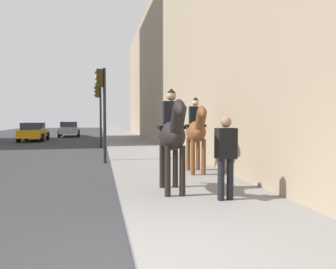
{
  "coord_description": "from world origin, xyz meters",
  "views": [
    {
      "loc": [
        -3.67,
        0.4,
        1.79
      ],
      "look_at": [
        4.0,
        -1.19,
        1.4
      ],
      "focal_mm": 35.25,
      "sensor_mm": 36.0,
      "label": 1
    }
  ],
  "objects_px": {
    "mounted_horse_near": "(172,134)",
    "traffic_light_far_curb": "(99,106)",
    "pedestrian_greeting": "(226,152)",
    "traffic_light_near_curb": "(102,99)",
    "car_far_lane": "(69,129)",
    "car_near_lane": "(34,131)",
    "mounted_horse_far": "(196,130)"
  },
  "relations": [
    {
      "from": "traffic_light_far_curb",
      "to": "car_near_lane",
      "type": "bearing_deg",
      "value": 35.66
    },
    {
      "from": "car_far_lane",
      "to": "car_near_lane",
      "type": "bearing_deg",
      "value": 158.08
    },
    {
      "from": "car_near_lane",
      "to": "traffic_light_far_curb",
      "type": "distance_m",
      "value": 8.8
    },
    {
      "from": "mounted_horse_near",
      "to": "mounted_horse_far",
      "type": "height_order",
      "value": "mounted_horse_near"
    },
    {
      "from": "pedestrian_greeting",
      "to": "car_far_lane",
      "type": "bearing_deg",
      "value": 7.75
    },
    {
      "from": "mounted_horse_near",
      "to": "traffic_light_far_curb",
      "type": "xyz_separation_m",
      "value": [
        13.04,
        1.62,
        1.1
      ]
    },
    {
      "from": "car_near_lane",
      "to": "car_far_lane",
      "type": "bearing_deg",
      "value": -19.48
    },
    {
      "from": "car_far_lane",
      "to": "mounted_horse_near",
      "type": "bearing_deg",
      "value": -172.89
    },
    {
      "from": "mounted_horse_far",
      "to": "traffic_light_near_curb",
      "type": "bearing_deg",
      "value": -136.52
    },
    {
      "from": "pedestrian_greeting",
      "to": "traffic_light_far_curb",
      "type": "height_order",
      "value": "traffic_light_far_curb"
    },
    {
      "from": "car_near_lane",
      "to": "traffic_light_far_curb",
      "type": "relative_size",
      "value": 1.14
    },
    {
      "from": "mounted_horse_far",
      "to": "car_far_lane",
      "type": "distance_m",
      "value": 24.43
    },
    {
      "from": "traffic_light_near_curb",
      "to": "pedestrian_greeting",
      "type": "bearing_deg",
      "value": -161.04
    },
    {
      "from": "car_near_lane",
      "to": "traffic_light_near_curb",
      "type": "relative_size",
      "value": 1.14
    },
    {
      "from": "traffic_light_near_curb",
      "to": "mounted_horse_near",
      "type": "bearing_deg",
      "value": -166.29
    },
    {
      "from": "car_far_lane",
      "to": "traffic_light_near_curb",
      "type": "distance_m",
      "value": 20.38
    },
    {
      "from": "car_far_lane",
      "to": "pedestrian_greeting",
      "type": "bearing_deg",
      "value": -171.34
    },
    {
      "from": "traffic_light_far_curb",
      "to": "traffic_light_near_curb",
      "type": "bearing_deg",
      "value": -178.9
    },
    {
      "from": "car_far_lane",
      "to": "traffic_light_far_curb",
      "type": "relative_size",
      "value": 1.22
    },
    {
      "from": "traffic_light_near_curb",
      "to": "traffic_light_far_curb",
      "type": "xyz_separation_m",
      "value": [
        6.97,
        0.13,
        0.01
      ]
    },
    {
      "from": "car_near_lane",
      "to": "pedestrian_greeting",
      "type": "bearing_deg",
      "value": -160.4
    },
    {
      "from": "traffic_light_far_curb",
      "to": "car_far_lane",
      "type": "bearing_deg",
      "value": 12.43
    },
    {
      "from": "car_near_lane",
      "to": "mounted_horse_far",
      "type": "bearing_deg",
      "value": -156.03
    },
    {
      "from": "pedestrian_greeting",
      "to": "car_near_lane",
      "type": "distance_m",
      "value": 22.26
    },
    {
      "from": "mounted_horse_near",
      "to": "car_near_lane",
      "type": "distance_m",
      "value": 21.13
    },
    {
      "from": "car_near_lane",
      "to": "car_far_lane",
      "type": "relative_size",
      "value": 0.93
    },
    {
      "from": "mounted_horse_near",
      "to": "pedestrian_greeting",
      "type": "distance_m",
      "value": 1.33
    },
    {
      "from": "mounted_horse_near",
      "to": "traffic_light_near_curb",
      "type": "distance_m",
      "value": 6.35
    },
    {
      "from": "mounted_horse_far",
      "to": "car_far_lane",
      "type": "bearing_deg",
      "value": -159.9
    },
    {
      "from": "pedestrian_greeting",
      "to": "traffic_light_near_curb",
      "type": "height_order",
      "value": "traffic_light_near_curb"
    },
    {
      "from": "mounted_horse_near",
      "to": "pedestrian_greeting",
      "type": "bearing_deg",
      "value": 48.85
    },
    {
      "from": "car_near_lane",
      "to": "traffic_light_near_curb",
      "type": "distance_m",
      "value": 14.99
    }
  ]
}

